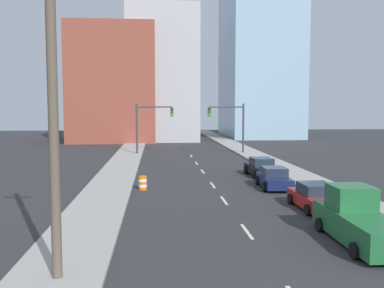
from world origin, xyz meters
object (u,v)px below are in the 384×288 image
pickup_truck_green (358,221)px  sedan_red (316,197)px  sedan_black (261,168)px  traffic_signal_right (233,121)px  utility_pole_left_near (53,109)px  sedan_navy (274,179)px  traffic_barrel (143,183)px  traffic_signal_left (148,121)px

pickup_truck_green → sedan_red: bearing=86.8°
pickup_truck_green → sedan_black: (0.29, 17.52, -0.21)m
pickup_truck_green → traffic_signal_right: bearing=89.4°
pickup_truck_green → sedan_red: (0.44, 5.83, -0.25)m
utility_pole_left_near → sedan_navy: utility_pole_left_near is taller
traffic_barrel → sedan_red: size_ratio=0.22×
pickup_truck_green → utility_pole_left_near: bearing=-163.5°
traffic_signal_right → traffic_barrel: (-10.31, -22.54, -3.52)m
traffic_barrel → sedan_red: (9.73, -6.48, 0.18)m
traffic_signal_right → sedan_navy: 22.92m
sedan_red → utility_pole_left_near: bearing=-143.9°
sedan_black → traffic_signal_left: bearing=116.5°
pickup_truck_green → traffic_barrel: bearing=128.1°
traffic_signal_left → sedan_red: bearing=-71.3°
traffic_signal_right → pickup_truck_green: bearing=-91.7°
sedan_red → sedan_navy: 6.40m
traffic_signal_right → sedan_black: size_ratio=1.38×
traffic_barrel → sedan_red: sedan_red is taller
traffic_signal_right → utility_pole_left_near: bearing=-108.3°
sedan_navy → sedan_black: 5.33m
traffic_signal_right → sedan_red: size_ratio=1.40×
pickup_truck_green → sedan_black: bearing=90.1°
traffic_signal_left → sedan_black: traffic_signal_left is taller
pickup_truck_green → sedan_navy: bearing=91.7°
utility_pole_left_near → sedan_red: 15.77m
traffic_signal_left → utility_pole_left_near: 38.12m
traffic_signal_left → pickup_truck_green: traffic_signal_left is taller
traffic_signal_right → traffic_barrel: size_ratio=6.46×
traffic_barrel → sedan_red: 11.69m
traffic_signal_left → sedan_red: (9.80, -29.02, -3.34)m
sedan_red → traffic_barrel: bearing=145.5°
sedan_navy → sedan_black: (0.42, 5.32, 0.03)m
utility_pole_left_near → sedan_red: (11.98, 9.01, -4.89)m
traffic_signal_right → pickup_truck_green: 35.00m
traffic_signal_left → sedan_black: size_ratio=1.38×
sedan_navy → utility_pole_left_near: bearing=-123.7°
utility_pole_left_near → sedan_black: utility_pole_left_near is taller
traffic_signal_left → utility_pole_left_near: size_ratio=0.57×
traffic_barrel → sedan_black: 10.90m
traffic_signal_left → traffic_signal_right: same height
traffic_signal_left → traffic_barrel: traffic_signal_left is taller
sedan_red → sedan_navy: size_ratio=1.02×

